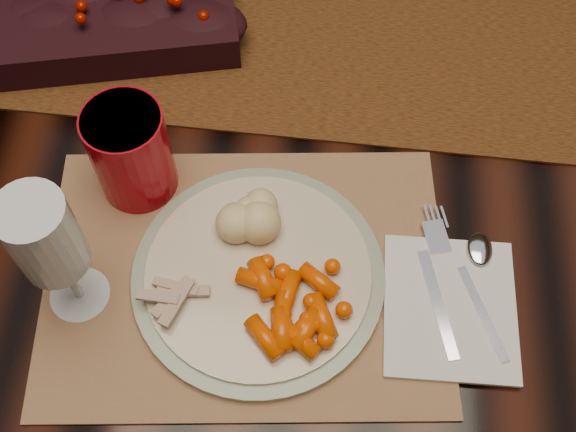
# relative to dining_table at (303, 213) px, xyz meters

# --- Properties ---
(floor) EXTENTS (5.00, 5.00, 0.00)m
(floor) POSITION_rel_dining_table_xyz_m (0.00, 0.00, -0.38)
(floor) COLOR black
(floor) RESTS_ON ground
(dining_table) EXTENTS (1.80, 1.00, 0.75)m
(dining_table) POSITION_rel_dining_table_xyz_m (0.00, 0.00, 0.00)
(dining_table) COLOR black
(dining_table) RESTS_ON floor
(table_runner) EXTENTS (1.82, 0.44, 0.00)m
(table_runner) POSITION_rel_dining_table_xyz_m (-0.05, 0.07, 0.38)
(table_runner) COLOR black
(table_runner) RESTS_ON dining_table
(centerpiece) EXTENTS (0.34, 0.22, 0.06)m
(centerpiece) POSITION_rel_dining_table_xyz_m (-0.25, 0.03, 0.41)
(centerpiece) COLOR black
(centerpiece) RESTS_ON table_runner
(placemat_main) EXTENTS (0.44, 0.34, 0.00)m
(placemat_main) POSITION_rel_dining_table_xyz_m (-0.05, -0.29, 0.38)
(placemat_main) COLOR brown
(placemat_main) RESTS_ON dining_table
(dinner_plate) EXTENTS (0.28, 0.28, 0.01)m
(dinner_plate) POSITION_rel_dining_table_xyz_m (-0.03, -0.30, 0.39)
(dinner_plate) COLOR beige
(dinner_plate) RESTS_ON placemat_main
(baby_carrots) EXTENTS (0.13, 0.11, 0.02)m
(baby_carrots) POSITION_rel_dining_table_xyz_m (0.01, -0.34, 0.40)
(baby_carrots) COLOR #DA4600
(baby_carrots) RESTS_ON dinner_plate
(mashed_potatoes) EXTENTS (0.09, 0.08, 0.04)m
(mashed_potatoes) POSITION_rel_dining_table_xyz_m (-0.05, -0.24, 0.42)
(mashed_potatoes) COLOR #CCBD8F
(mashed_potatoes) RESTS_ON dinner_plate
(turkey_shreds) EXTENTS (0.08, 0.07, 0.01)m
(turkey_shreds) POSITION_rel_dining_table_xyz_m (-0.11, -0.33, 0.40)
(turkey_shreds) COLOR #D4B191
(turkey_shreds) RESTS_ON dinner_plate
(napkin) EXTENTS (0.13, 0.15, 0.01)m
(napkin) POSITION_rel_dining_table_xyz_m (0.16, -0.32, 0.38)
(napkin) COLOR silver
(napkin) RESTS_ON placemat_main
(fork) EXTENTS (0.06, 0.15, 0.00)m
(fork) POSITION_rel_dining_table_xyz_m (0.15, -0.29, 0.39)
(fork) COLOR #ADABBA
(fork) RESTS_ON napkin
(spoon) EXTENTS (0.07, 0.13, 0.00)m
(spoon) POSITION_rel_dining_table_xyz_m (0.20, -0.30, 0.39)
(spoon) COLOR silver
(spoon) RESTS_ON napkin
(red_cup) EXTENTS (0.09, 0.09, 0.12)m
(red_cup) POSITION_rel_dining_table_xyz_m (-0.18, -0.19, 0.44)
(red_cup) COLOR #A30410
(red_cup) RESTS_ON placemat_main
(wine_glass) EXTENTS (0.08, 0.08, 0.18)m
(wine_glass) POSITION_rel_dining_table_xyz_m (-0.21, -0.33, 0.46)
(wine_glass) COLOR silver
(wine_glass) RESTS_ON dining_table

